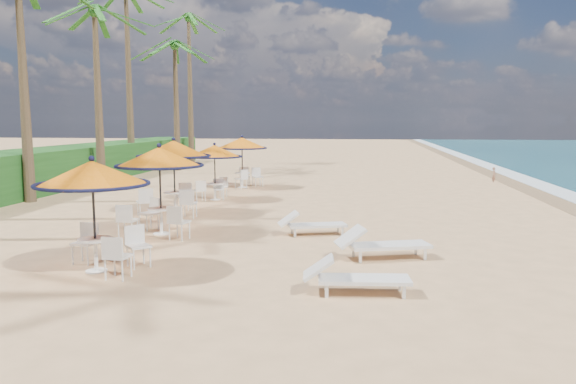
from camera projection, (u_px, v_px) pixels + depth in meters
name	position (u px, v px, depth m)	size (l,w,h in m)	color
ground	(320.00, 274.00, 11.39)	(160.00, 160.00, 0.00)	tan
wetsand_band	(575.00, 207.00, 20.13)	(1.40, 140.00, 0.02)	olive
scrub_hedge	(23.00, 172.00, 23.85)	(3.00, 40.00, 1.80)	#194716
station_0	(96.00, 187.00, 11.41)	(2.30, 2.30, 2.40)	black
station_1	(158.00, 168.00, 15.14)	(2.39, 2.39, 2.49)	black
station_2	(173.00, 158.00, 18.47)	(2.45, 2.45, 2.55)	black
station_3	(214.00, 158.00, 21.79)	(2.15, 2.15, 2.25)	black
station_4	(243.00, 149.00, 25.78)	(2.32, 2.37, 2.42)	black
lounger_near	(353.00, 276.00, 10.08)	(1.97, 0.77, 0.69)	white
lounger_mid	(380.00, 243.00, 12.62)	(2.23, 1.26, 0.76)	white
lounger_far	(310.00, 224.00, 15.27)	(1.94, 1.10, 0.66)	white
palm_4	(95.00, 22.00, 25.43)	(5.00, 5.00, 8.27)	brown
palm_5	(126.00, 2.00, 31.33)	(5.00, 5.00, 10.51)	brown
palm_6	(175.00, 53.00, 33.99)	(5.00, 5.00, 7.85)	brown
palm_7	(189.00, 27.00, 38.72)	(5.00, 5.00, 10.35)	brown
person	(494.00, 174.00, 28.08)	(0.30, 0.19, 0.81)	#91624A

